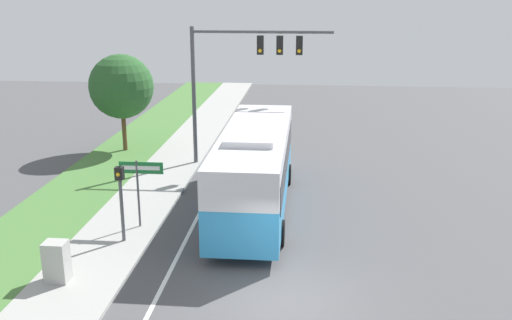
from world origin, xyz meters
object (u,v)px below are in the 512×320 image
signal_gantry (240,65)px  pedestrian_signal (121,192)px  street_sign (140,180)px  utility_cabinet (57,261)px  bus (255,164)px

signal_gantry → pedestrian_signal: size_ratio=2.46×
signal_gantry → street_sign: 9.44m
signal_gantry → pedestrian_signal: 10.72m
street_sign → pedestrian_signal: bearing=-102.3°
utility_cabinet → pedestrian_signal: bearing=70.5°
pedestrian_signal → utility_cabinet: pedestrian_signal is taller
bus → pedestrian_signal: size_ratio=3.82×
pedestrian_signal → bus: bearing=41.0°
pedestrian_signal → street_sign: 1.36m
street_sign → signal_gantry: bearing=72.4°
pedestrian_signal → utility_cabinet: size_ratio=2.23×
signal_gantry → street_sign: bearing=-107.6°
signal_gantry → street_sign: size_ratio=2.60×
pedestrian_signal → street_sign: size_ratio=1.06×
bus → signal_gantry: size_ratio=1.55×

